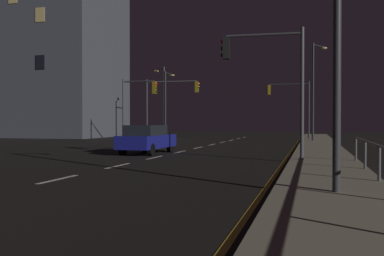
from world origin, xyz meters
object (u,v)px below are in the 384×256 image
(traffic_light_near_right, at_px, (267,68))
(street_lamp_median, at_px, (350,7))
(street_lamp_far_end, at_px, (163,96))
(street_lamp_corner, at_px, (315,83))
(traffic_light_overhead_east, at_px, (138,98))
(building_distant, at_px, (26,24))
(car, at_px, (147,139))
(traffic_light_mid_right, at_px, (290,98))
(traffic_light_near_left, at_px, (169,97))
(street_lamp_across_street, at_px, (167,98))

(traffic_light_near_right, distance_m, street_lamp_median, 8.45)
(street_lamp_far_end, relative_size, street_lamp_corner, 0.89)
(street_lamp_median, bearing_deg, street_lamp_far_end, 117.29)
(traffic_light_overhead_east, height_order, building_distant, building_distant)
(street_lamp_median, bearing_deg, traffic_light_near_right, 108.54)
(car, xyz_separation_m, traffic_light_overhead_east, (-4.38, 8.79, 2.78))
(traffic_light_mid_right, distance_m, traffic_light_near_right, 23.16)
(traffic_light_overhead_east, distance_m, street_lamp_corner, 15.33)
(traffic_light_mid_right, xyz_separation_m, traffic_light_near_left, (-10.13, -6.65, -0.07))
(car, distance_m, street_lamp_across_street, 20.93)
(traffic_light_near_left, bearing_deg, traffic_light_near_right, -58.16)
(car, xyz_separation_m, street_lamp_median, (9.52, -11.06, 3.53))
(traffic_light_mid_right, bearing_deg, traffic_light_near_left, -146.73)
(street_lamp_median, distance_m, street_lamp_across_street, 34.49)
(traffic_light_mid_right, relative_size, building_distant, 0.20)
(traffic_light_mid_right, relative_size, street_lamp_across_street, 0.79)
(street_lamp_median, bearing_deg, traffic_light_mid_right, 95.15)
(traffic_light_near_right, distance_m, street_lamp_across_street, 26.16)
(traffic_light_overhead_east, distance_m, building_distant, 26.38)
(car, relative_size, traffic_light_near_right, 0.79)
(street_lamp_far_end, height_order, street_lamp_corner, street_lamp_corner)
(street_lamp_across_street, distance_m, building_distant, 21.35)
(car, distance_m, traffic_light_near_left, 14.23)
(street_lamp_median, bearing_deg, traffic_light_near_left, 117.82)
(traffic_light_mid_right, distance_m, street_lamp_across_street, 12.65)
(car, height_order, street_lamp_corner, street_lamp_corner)
(street_lamp_corner, bearing_deg, traffic_light_mid_right, 119.79)
(car, relative_size, traffic_light_mid_right, 0.80)
(traffic_light_near_right, bearing_deg, street_lamp_median, -71.46)
(building_distant, bearing_deg, street_lamp_across_street, -6.22)
(car, bearing_deg, street_lamp_across_street, 106.68)
(car, xyz_separation_m, street_lamp_far_end, (-6.36, 19.73, 3.70))
(street_lamp_median, bearing_deg, street_lamp_corner, 91.19)
(traffic_light_mid_right, relative_size, traffic_light_near_right, 0.98)
(building_distant, bearing_deg, traffic_light_overhead_east, -32.44)
(traffic_light_near_right, distance_m, traffic_light_overhead_east, 16.33)
(car, height_order, street_lamp_across_street, street_lamp_across_street)
(traffic_light_mid_right, relative_size, street_lamp_median, 0.79)
(street_lamp_across_street, bearing_deg, street_lamp_corner, -13.57)
(traffic_light_overhead_east, xyz_separation_m, street_lamp_across_street, (-1.54, 10.98, 0.66))
(traffic_light_near_right, xyz_separation_m, street_lamp_corner, (2.12, 19.24, 1.04))
(street_lamp_far_end, xyz_separation_m, street_lamp_corner, (15.32, -3.54, 0.59))
(traffic_light_overhead_east, xyz_separation_m, street_lamp_far_end, (-1.98, 10.93, 0.93))
(street_lamp_far_end, bearing_deg, traffic_light_mid_right, 1.63)
(car, relative_size, street_lamp_median, 0.63)
(car, xyz_separation_m, street_lamp_across_street, (-5.92, 19.78, 3.44))
(car, bearing_deg, street_lamp_far_end, 107.88)
(car, bearing_deg, traffic_light_near_right, -24.08)
(street_lamp_across_street, bearing_deg, traffic_light_near_left, -68.34)
(traffic_light_overhead_east, bearing_deg, car, -63.51)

